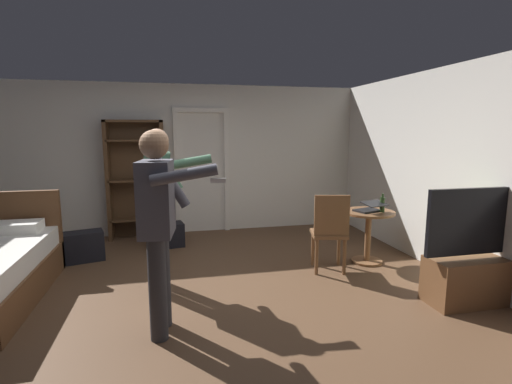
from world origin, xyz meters
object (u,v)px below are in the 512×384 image
at_px(tv_flatscreen, 473,268).
at_px(person_blue_shirt, 159,218).
at_px(bookshelf, 136,175).
at_px(suitcase_dark, 82,247).
at_px(laptop, 370,208).
at_px(side_table, 368,228).
at_px(bottle_on_table, 382,204).
at_px(suitcase_small, 168,235).
at_px(wooden_chair, 330,229).
at_px(person_striped_shirt, 160,198).

xyz_separation_m(tv_flatscreen, person_blue_shirt, (-3.08, 0.10, 0.66)).
relative_size(bookshelf, suitcase_dark, 3.55).
distance_m(bookshelf, laptop, 3.67).
height_order(side_table, laptop, laptop).
bearing_deg(side_table, laptop, -111.66).
height_order(bottle_on_table, suitcase_small, bottle_on_table).
height_order(bookshelf, person_blue_shirt, bookshelf).
bearing_deg(suitcase_small, tv_flatscreen, -51.02).
distance_m(side_table, person_blue_shirt, 2.98).
xyz_separation_m(wooden_chair, person_striped_shirt, (-2.01, -0.08, 0.49)).
bearing_deg(person_blue_shirt, tv_flatscreen, -1.89).
xyz_separation_m(side_table, laptop, (-0.02, -0.04, 0.28)).
distance_m(suitcase_dark, suitcase_small, 1.20).
relative_size(tv_flatscreen, laptop, 2.89).
bearing_deg(side_table, suitcase_dark, 166.44).
height_order(bookshelf, person_striped_shirt, bookshelf).
bearing_deg(bookshelf, laptop, -33.22).
xyz_separation_m(person_blue_shirt, suitcase_dark, (-1.09, 2.14, -0.82)).
xyz_separation_m(wooden_chair, suitcase_small, (-1.97, 1.53, -0.36)).
bearing_deg(bookshelf, suitcase_small, -54.36).
xyz_separation_m(wooden_chair, person_blue_shirt, (-2.01, -1.02, 0.48)).
bearing_deg(suitcase_small, wooden_chair, -47.76).
xyz_separation_m(laptop, suitcase_small, (-2.59, 1.35, -0.57)).
height_order(bottle_on_table, person_blue_shirt, person_blue_shirt).
bearing_deg(wooden_chair, suitcase_small, 142.13).
xyz_separation_m(person_striped_shirt, suitcase_small, (0.04, 1.61, -0.85)).
bearing_deg(person_striped_shirt, bookshelf, 100.65).
height_order(wooden_chair, person_blue_shirt, person_blue_shirt).
height_order(wooden_chair, person_striped_shirt, person_striped_shirt).
bearing_deg(bottle_on_table, tv_flatscreen, -77.14).
bearing_deg(laptop, suitcase_dark, 165.79).
xyz_separation_m(tv_flatscreen, suitcase_dark, (-4.16, 2.24, -0.16)).
distance_m(laptop, suitcase_dark, 3.88).
bearing_deg(bottle_on_table, suitcase_small, 153.16).
relative_size(tv_flatscreen, suitcase_small, 2.55).
distance_m(laptop, person_striped_shirt, 2.66).
distance_m(person_blue_shirt, suitcase_dark, 2.54).
height_order(laptop, bottle_on_table, bottle_on_table).
relative_size(laptop, person_striped_shirt, 0.23).
height_order(side_table, suitcase_small, side_table).
bearing_deg(person_blue_shirt, laptop, 24.47).
height_order(person_striped_shirt, suitcase_small, person_striped_shirt).
xyz_separation_m(bottle_on_table, person_striped_shirt, (-2.79, -0.22, 0.23)).
distance_m(tv_flatscreen, bottle_on_table, 1.37).
bearing_deg(bookshelf, person_striped_shirt, -79.35).
height_order(tv_flatscreen, suitcase_small, tv_flatscreen).
xyz_separation_m(bookshelf, bottle_on_table, (3.22, -2.04, -0.23)).
xyz_separation_m(laptop, person_blue_shirt, (-2.63, -1.20, 0.27)).
xyz_separation_m(bottle_on_table, suitcase_small, (-2.75, 1.39, -0.62)).
xyz_separation_m(tv_flatscreen, laptop, (-0.44, 1.30, 0.39)).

